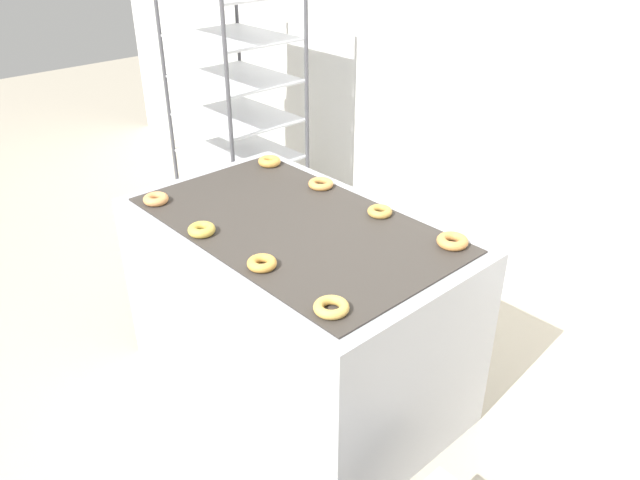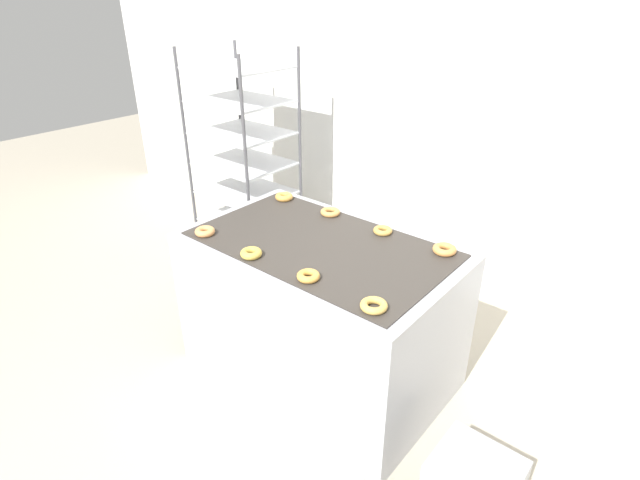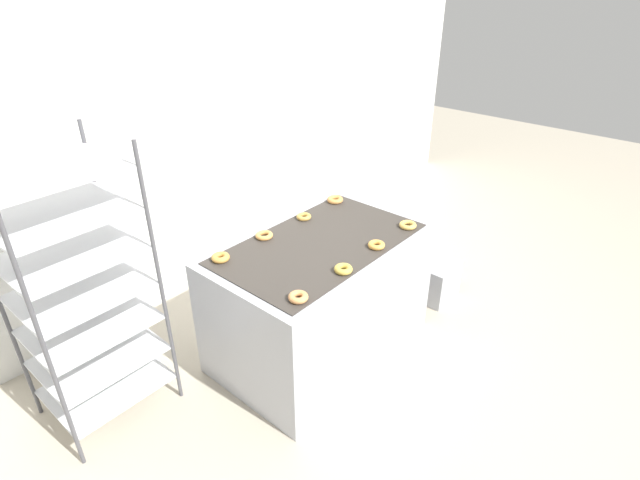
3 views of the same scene
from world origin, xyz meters
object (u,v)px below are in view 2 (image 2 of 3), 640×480
(donut_near_left, at_px, (205,231))
(donut_far_right, at_px, (444,249))
(donut_near_midleft, at_px, (251,253))
(fryer_machine, at_px, (320,310))
(donut_far_midright, at_px, (383,231))
(donut_near_midright, at_px, (308,276))
(baking_rack_cart, at_px, (245,163))
(donut_far_midleft, at_px, (330,212))
(donut_near_right, at_px, (374,306))
(donut_far_left, at_px, (284,197))

(donut_near_left, distance_m, donut_far_right, 1.32)
(donut_near_midleft, xyz_separation_m, donut_far_right, (0.75, 0.68, -0.00))
(fryer_machine, height_order, donut_far_right, donut_far_right)
(fryer_machine, bearing_deg, donut_far_midright, 59.09)
(donut_near_midright, bearing_deg, donut_near_left, -179.24)
(fryer_machine, distance_m, donut_far_right, 0.81)
(baking_rack_cart, bearing_deg, donut_far_midleft, -16.12)
(fryer_machine, distance_m, donut_near_midright, 0.60)
(donut_far_midleft, bearing_deg, donut_near_left, -119.37)
(fryer_machine, relative_size, donut_near_right, 12.38)
(donut_near_right, xyz_separation_m, donut_far_left, (-1.15, 0.65, 0.00))
(baking_rack_cart, relative_size, donut_far_left, 15.20)
(baking_rack_cart, height_order, donut_far_left, baking_rack_cart)
(donut_far_midleft, xyz_separation_m, donut_far_right, (0.77, 0.00, 0.00))
(donut_near_left, relative_size, donut_far_midright, 1.04)
(baking_rack_cart, bearing_deg, donut_near_right, -27.46)
(donut_near_midleft, height_order, donut_far_left, same)
(donut_near_left, height_order, donut_far_right, same)
(baking_rack_cart, height_order, donut_near_midleft, baking_rack_cart)
(donut_near_left, xyz_separation_m, donut_far_midright, (0.76, 0.66, -0.00))
(baking_rack_cart, distance_m, donut_near_midleft, 1.52)
(donut_far_left, distance_m, donut_far_midright, 0.77)
(donut_far_midleft, bearing_deg, donut_far_midright, -1.46)
(baking_rack_cart, distance_m, donut_far_left, 0.81)
(baking_rack_cart, distance_m, donut_near_right, 2.13)
(donut_far_midright, height_order, donut_far_right, donut_far_right)
(donut_far_left, bearing_deg, donut_near_midleft, -59.27)
(donut_near_midleft, height_order, donut_far_right, same)
(donut_near_left, relative_size, donut_near_right, 0.93)
(donut_near_left, height_order, donut_far_left, donut_far_left)
(donut_near_midleft, bearing_deg, donut_far_midright, 60.61)
(donut_near_left, bearing_deg, donut_near_midright, 0.76)
(baking_rack_cart, relative_size, donut_near_left, 15.52)
(donut_near_left, relative_size, donut_far_right, 0.90)
(donut_near_midright, bearing_deg, fryer_machine, 121.14)
(donut_far_right, bearing_deg, donut_far_midright, -178.00)
(donut_far_right, bearing_deg, donut_near_left, -149.62)
(baking_rack_cart, relative_size, donut_near_right, 14.42)
(fryer_machine, xyz_separation_m, donut_near_midleft, (-0.18, -0.34, 0.46))
(donut_far_left, bearing_deg, fryer_machine, -29.48)
(donut_far_right, bearing_deg, donut_near_right, -89.78)
(donut_far_midleft, height_order, donut_far_right, donut_far_right)
(donut_far_left, bearing_deg, baking_rack_cart, 155.86)
(baking_rack_cart, xyz_separation_m, donut_near_right, (1.89, -0.98, 0.01))
(fryer_machine, xyz_separation_m, donut_far_left, (-0.58, 0.33, 0.47))
(baking_rack_cart, height_order, donut_far_midleft, baking_rack_cart)
(baking_rack_cart, relative_size, donut_near_midleft, 15.52)
(donut_near_left, height_order, donut_far_midright, donut_near_left)
(baking_rack_cart, distance_m, donut_far_midright, 1.55)
(donut_far_left, xyz_separation_m, donut_far_midleft, (0.38, 0.01, -0.00))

